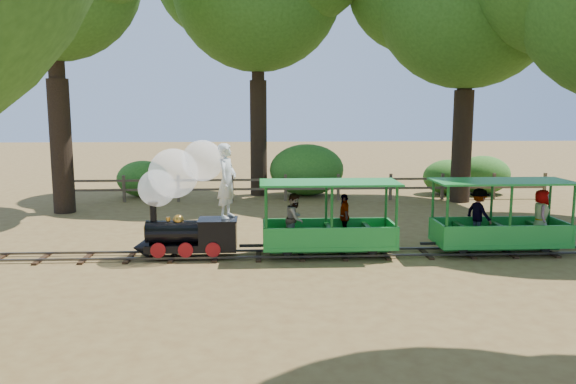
{
  "coord_description": "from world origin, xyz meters",
  "views": [
    {
      "loc": [
        -1.95,
        -12.85,
        3.48
      ],
      "look_at": [
        -1.28,
        0.5,
        1.46
      ],
      "focal_mm": 35.0,
      "sensor_mm": 36.0,
      "label": 1
    }
  ],
  "objects_px": {
    "locomotive": "(185,190)",
    "fence": "(312,185)",
    "carriage_rear": "(501,222)",
    "carriage_front": "(324,225)"
  },
  "relations": [
    {
      "from": "locomotive",
      "to": "fence",
      "type": "xyz_separation_m",
      "value": [
        3.68,
        7.92,
        -1.02
      ]
    },
    {
      "from": "carriage_rear",
      "to": "locomotive",
      "type": "bearing_deg",
      "value": 179.88
    },
    {
      "from": "carriage_front",
      "to": "locomotive",
      "type": "bearing_deg",
      "value": 179.02
    },
    {
      "from": "carriage_rear",
      "to": "carriage_front",
      "type": "bearing_deg",
      "value": -179.47
    },
    {
      "from": "locomotive",
      "to": "carriage_front",
      "type": "distance_m",
      "value": 3.33
    },
    {
      "from": "fence",
      "to": "carriage_rear",
      "type": "bearing_deg",
      "value": -64.24
    },
    {
      "from": "locomotive",
      "to": "fence",
      "type": "relative_size",
      "value": 0.15
    },
    {
      "from": "locomotive",
      "to": "carriage_rear",
      "type": "height_order",
      "value": "locomotive"
    },
    {
      "from": "carriage_front",
      "to": "fence",
      "type": "distance_m",
      "value": 7.99
    },
    {
      "from": "fence",
      "to": "locomotive",
      "type": "bearing_deg",
      "value": -114.92
    }
  ]
}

